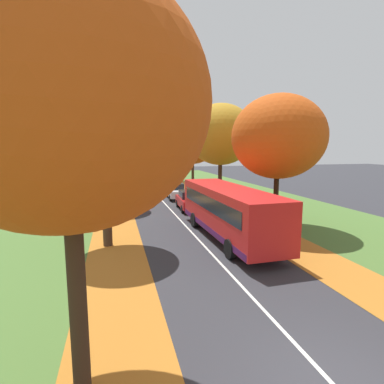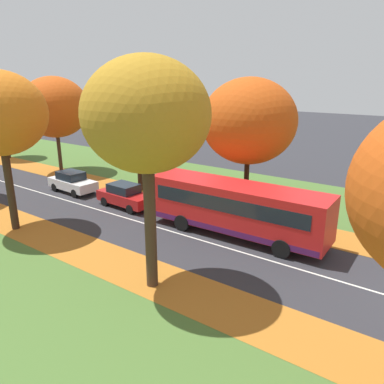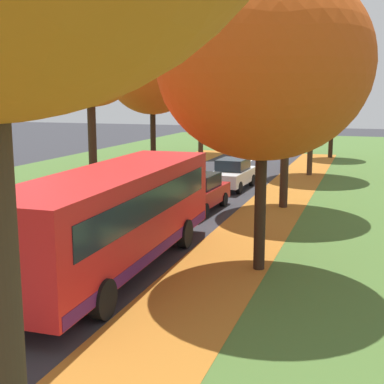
{
  "view_description": "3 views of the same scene",
  "coord_description": "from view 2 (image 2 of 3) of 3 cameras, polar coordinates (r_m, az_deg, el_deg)",
  "views": [
    {
      "loc": [
        -4.55,
        -4.8,
        5.21
      ],
      "look_at": [
        0.37,
        14.17,
        2.36
      ],
      "focal_mm": 28.0,
      "sensor_mm": 36.0,
      "label": 1
    },
    {
      "loc": [
        -15.67,
        1.75,
        8.66
      ],
      "look_at": [
        1.31,
        13.93,
        2.18
      ],
      "focal_mm": 35.0,
      "sensor_mm": 36.0,
      "label": 2
    },
    {
      "loc": [
        8.64,
        -2.34,
        5.14
      ],
      "look_at": [
        2.29,
        16.66,
        1.42
      ],
      "focal_mm": 50.0,
      "sensor_mm": 36.0,
      "label": 3
    }
  ],
  "objects": [
    {
      "name": "tree_right_mid",
      "position": [
        28.78,
        -8.37,
        12.71
      ],
      "size": [
        6.23,
        6.23,
        9.29
      ],
      "color": "#382619",
      "rests_on": "ground"
    },
    {
      "name": "tree_right_far",
      "position": [
        36.67,
        -20.2,
        12.02
      ],
      "size": [
        6.03,
        6.03,
        8.71
      ],
      "color": "#422D1E",
      "rests_on": "ground"
    },
    {
      "name": "bus",
      "position": [
        21.02,
        6.77,
        -2.23
      ],
      "size": [
        2.82,
        10.45,
        2.98
      ],
      "color": "red",
      "rests_on": "ground"
    },
    {
      "name": "leaf_litter_right",
      "position": [
        25.21,
        4.24,
        -2.88
      ],
      "size": [
        2.8,
        60.0,
        0.0
      ],
      "primitive_type": "cube",
      "color": "#B26B23",
      "rests_on": "grass_verge_right"
    },
    {
      "name": "tree_right_distant",
      "position": [
        45.65,
        -26.99,
        11.52
      ],
      "size": [
        4.4,
        4.4,
        7.56
      ],
      "color": "black",
      "rests_on": "ground"
    },
    {
      "name": "leaf_litter_left",
      "position": [
        18.64,
        -11.02,
        -10.76
      ],
      "size": [
        2.8,
        60.0,
        0.0
      ],
      "primitive_type": "cube",
      "color": "#B26B23",
      "rests_on": "grass_verge_left"
    },
    {
      "name": "tree_left_near",
      "position": [
        14.5,
        -6.94,
        11.38
      ],
      "size": [
        4.93,
        4.93,
        9.49
      ],
      "color": "#422D1E",
      "rests_on": "ground"
    },
    {
      "name": "car_white_following",
      "position": [
        30.48,
        -17.77,
        1.47
      ],
      "size": [
        1.93,
        4.27,
        1.62
      ],
      "color": "silver",
      "rests_on": "ground"
    },
    {
      "name": "tree_right_near",
      "position": [
        24.17,
        8.67,
        10.59
      ],
      "size": [
        6.0,
        6.0,
        8.66
      ],
      "color": "black",
      "rests_on": "ground"
    },
    {
      "name": "road_centre_line",
      "position": [
        25.57,
        -12.89,
        -3.02
      ],
      "size": [
        0.12,
        80.0,
        0.01
      ],
      "primitive_type": "cube",
      "color": "silver",
      "rests_on": "ground"
    },
    {
      "name": "car_red_lead",
      "position": [
        26.12,
        -10.15,
        -0.53
      ],
      "size": [
        1.94,
        4.28,
        1.62
      ],
      "color": "#B21919",
      "rests_on": "ground"
    },
    {
      "name": "grass_verge_right",
      "position": [
        32.04,
        -0.59,
        1.55
      ],
      "size": [
        12.0,
        90.0,
        0.01
      ],
      "primitive_type": "cube",
      "color": "#476B2D",
      "rests_on": "ground"
    }
  ]
}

